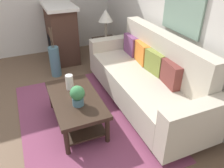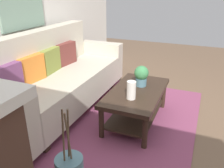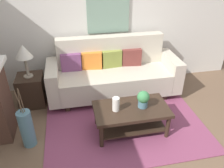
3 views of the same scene
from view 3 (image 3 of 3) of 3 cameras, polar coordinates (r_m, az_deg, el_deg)
name	(u,v)px [view 3 (image 3 of 3)]	position (r m, az deg, el deg)	size (l,w,h in m)	color
ground_plane	(133,147)	(3.34, 5.44, -15.57)	(9.39, 9.39, 0.00)	brown
wall_back	(108,17)	(4.36, -1.14, 16.63)	(5.39, 0.10, 2.70)	silver
area_rug	(125,124)	(3.69, 3.27, -10.03)	(2.48, 1.79, 0.01)	#843D5B
couch	(113,74)	(4.20, 0.36, 2.61)	(2.38, 0.84, 1.08)	beige
throw_pillow_plum	(71,62)	(4.13, -10.33, 5.44)	(0.36, 0.12, 0.32)	#7A4270
throw_pillow_orange	(92,61)	(4.15, -5.12, 5.94)	(0.36, 0.12, 0.32)	orange
throw_pillow_olive	(112,59)	(4.20, 0.02, 6.39)	(0.36, 0.12, 0.32)	olive
throw_pillow_maroon	(132,57)	(4.29, 5.00, 6.77)	(0.36, 0.12, 0.32)	brown
coffee_table	(131,114)	(3.39, 4.85, -7.61)	(1.10, 0.60, 0.43)	#332319
tabletop_vase	(116,104)	(3.20, 1.00, -5.13)	(0.10, 0.10, 0.21)	white
potted_plant_tabletop	(143,99)	(3.28, 7.91, -3.71)	(0.18, 0.18, 0.26)	slate
side_table	(32,90)	(4.23, -19.72, -1.51)	(0.44, 0.44, 0.56)	#332319
table_lamp	(24,53)	(3.92, -21.53, 7.37)	(0.28, 0.28, 0.57)	gray
floor_vase	(27,129)	(3.39, -20.79, -10.57)	(0.19, 0.19, 0.57)	slate
floor_vase_branch_a	(21,101)	(3.11, -21.98, -4.05)	(0.01, 0.01, 0.36)	brown
floor_vase_branch_b	(19,101)	(3.13, -22.47, -3.92)	(0.01, 0.01, 0.36)	brown
floor_vase_branch_c	(19,102)	(3.11, -22.56, -4.27)	(0.01, 0.01, 0.36)	brown
framed_painting	(108,12)	(4.27, -0.93, 17.82)	(0.78, 0.03, 0.76)	gray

